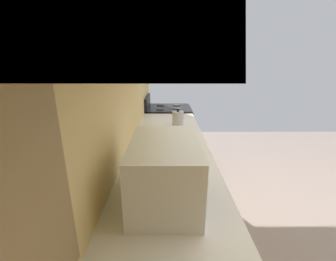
{
  "coord_description": "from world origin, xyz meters",
  "views": [
    {
      "loc": [
        -1.62,
        1.38,
        1.58
      ],
      "look_at": [
        -0.36,
        1.37,
        1.17
      ],
      "focal_mm": 23.61,
      "sensor_mm": 36.0,
      "label": 1
    }
  ],
  "objects_px": {
    "oven_range": "(169,137)",
    "bowl": "(180,139)",
    "kettle": "(178,119)",
    "microwave": "(165,171)"
  },
  "relations": [
    {
      "from": "microwave",
      "to": "bowl",
      "type": "relative_size",
      "value": 2.91
    },
    {
      "from": "oven_range",
      "to": "kettle",
      "type": "distance_m",
      "value": 1.06
    },
    {
      "from": "bowl",
      "to": "kettle",
      "type": "distance_m",
      "value": 0.45
    },
    {
      "from": "oven_range",
      "to": "bowl",
      "type": "distance_m",
      "value": 1.45
    },
    {
      "from": "bowl",
      "to": "kettle",
      "type": "xyz_separation_m",
      "value": [
        0.44,
        0.0,
        0.05
      ]
    },
    {
      "from": "bowl",
      "to": "microwave",
      "type": "bearing_deg",
      "value": 171.32
    },
    {
      "from": "oven_range",
      "to": "bowl",
      "type": "relative_size",
      "value": 6.27
    },
    {
      "from": "oven_range",
      "to": "bowl",
      "type": "xyz_separation_m",
      "value": [
        -1.36,
        -0.09,
        0.47
      ]
    },
    {
      "from": "oven_range",
      "to": "bowl",
      "type": "bearing_deg",
      "value": -176.32
    },
    {
      "from": "bowl",
      "to": "kettle",
      "type": "height_order",
      "value": "kettle"
    }
  ]
}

